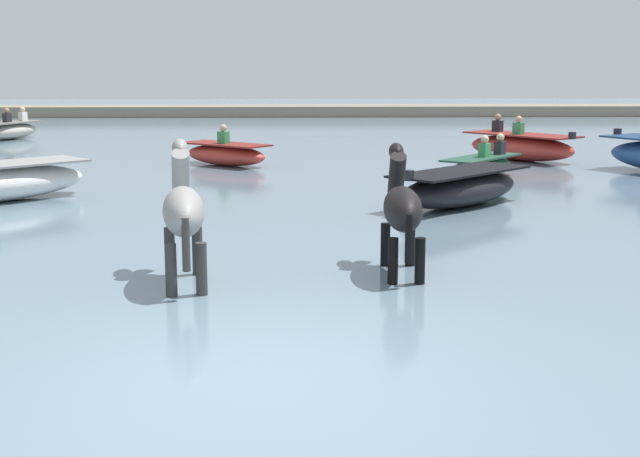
{
  "coord_description": "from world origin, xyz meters",
  "views": [
    {
      "loc": [
        0.28,
        -6.92,
        2.93
      ],
      "look_at": [
        0.64,
        3.86,
        0.85
      ],
      "focal_mm": 48.68,
      "sensor_mm": 36.0,
      "label": 1
    }
  ],
  "objects_px": {
    "boat_mid_channel": "(226,154)",
    "boat_near_starboard": "(521,147)",
    "boat_far_inshore": "(482,167)",
    "horse_lead_black": "(402,212)",
    "boat_distant_east": "(460,188)",
    "horse_trailing_grey": "(183,214)",
    "boat_distant_west": "(8,130)"
  },
  "relations": [
    {
      "from": "boat_near_starboard",
      "to": "boat_mid_channel",
      "type": "relative_size",
      "value": 1.28
    },
    {
      "from": "boat_near_starboard",
      "to": "boat_distant_west",
      "type": "bearing_deg",
      "value": 156.34
    },
    {
      "from": "horse_trailing_grey",
      "to": "boat_distant_east",
      "type": "height_order",
      "value": "horse_trailing_grey"
    },
    {
      "from": "boat_far_inshore",
      "to": "boat_distant_east",
      "type": "bearing_deg",
      "value": -108.0
    },
    {
      "from": "horse_trailing_grey",
      "to": "horse_lead_black",
      "type": "bearing_deg",
      "value": 9.04
    },
    {
      "from": "boat_near_starboard",
      "to": "boat_distant_east",
      "type": "relative_size",
      "value": 1.06
    },
    {
      "from": "horse_trailing_grey",
      "to": "boat_near_starboard",
      "type": "relative_size",
      "value": 0.61
    },
    {
      "from": "horse_lead_black",
      "to": "boat_far_inshore",
      "type": "distance_m",
      "value": 9.26
    },
    {
      "from": "horse_trailing_grey",
      "to": "boat_distant_west",
      "type": "bearing_deg",
      "value": 112.85
    },
    {
      "from": "horse_lead_black",
      "to": "boat_distant_east",
      "type": "distance_m",
      "value": 5.34
    },
    {
      "from": "horse_lead_black",
      "to": "boat_distant_west",
      "type": "xyz_separation_m",
      "value": [
        -10.9,
        19.25,
        -0.47
      ]
    },
    {
      "from": "boat_near_starboard",
      "to": "horse_lead_black",
      "type": "bearing_deg",
      "value": -111.01
    },
    {
      "from": "horse_lead_black",
      "to": "boat_distant_east",
      "type": "height_order",
      "value": "horse_lead_black"
    },
    {
      "from": "horse_trailing_grey",
      "to": "boat_distant_west",
      "type": "distance_m",
      "value": 21.35
    },
    {
      "from": "boat_near_starboard",
      "to": "boat_far_inshore",
      "type": "bearing_deg",
      "value": -117.0
    },
    {
      "from": "boat_mid_channel",
      "to": "boat_near_starboard",
      "type": "bearing_deg",
      "value": 6.62
    },
    {
      "from": "boat_distant_west",
      "to": "boat_mid_channel",
      "type": "bearing_deg",
      "value": -44.5
    },
    {
      "from": "boat_near_starboard",
      "to": "boat_mid_channel",
      "type": "height_order",
      "value": "boat_near_starboard"
    },
    {
      "from": "boat_near_starboard",
      "to": "boat_far_inshore",
      "type": "relative_size",
      "value": 1.32
    },
    {
      "from": "boat_distant_west",
      "to": "horse_lead_black",
      "type": "bearing_deg",
      "value": -60.47
    },
    {
      "from": "boat_distant_west",
      "to": "boat_far_inshore",
      "type": "xyz_separation_m",
      "value": [
        13.82,
        -10.47,
        -0.04
      ]
    },
    {
      "from": "horse_trailing_grey",
      "to": "boat_far_inshore",
      "type": "relative_size",
      "value": 0.81
    },
    {
      "from": "horse_lead_black",
      "to": "horse_trailing_grey",
      "type": "bearing_deg",
      "value": -170.96
    },
    {
      "from": "boat_distant_west",
      "to": "boat_mid_channel",
      "type": "distance_m",
      "value": 11.07
    },
    {
      "from": "boat_mid_channel",
      "to": "boat_far_inshore",
      "type": "xyz_separation_m",
      "value": [
        5.92,
        -2.71,
        -0.02
      ]
    },
    {
      "from": "boat_near_starboard",
      "to": "boat_far_inshore",
      "type": "xyz_separation_m",
      "value": [
        -1.84,
        -3.61,
        -0.1
      ]
    },
    {
      "from": "boat_distant_east",
      "to": "horse_lead_black",
      "type": "bearing_deg",
      "value": -108.68
    },
    {
      "from": "horse_trailing_grey",
      "to": "boat_distant_west",
      "type": "relative_size",
      "value": 0.72
    },
    {
      "from": "boat_distant_west",
      "to": "boat_mid_channel",
      "type": "height_order",
      "value": "boat_distant_west"
    },
    {
      "from": "horse_lead_black",
      "to": "boat_mid_channel",
      "type": "relative_size",
      "value": 0.75
    },
    {
      "from": "horse_lead_black",
      "to": "horse_trailing_grey",
      "type": "relative_size",
      "value": 0.95
    },
    {
      "from": "horse_trailing_grey",
      "to": "boat_near_starboard",
      "type": "distance_m",
      "value": 14.78
    }
  ]
}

